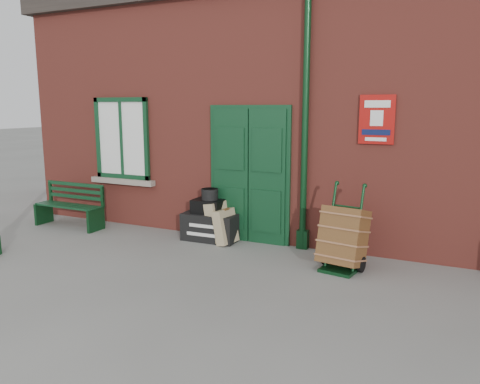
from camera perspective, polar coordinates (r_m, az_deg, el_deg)
The scene contains 9 objects.
ground at distance 6.56m, azimuth -1.80°, elevation -9.52°, with size 80.00×80.00×0.00m, color gray.
station_building at distance 9.42m, azimuth 8.00°, elevation 9.83°, with size 10.30×4.30×4.36m.
bench at distance 9.35m, azimuth -19.92°, elevation -1.40°, with size 1.37×0.44×0.85m.
houdini_trunk at distance 7.96m, azimuth -3.54°, elevation -4.21°, with size 0.93×0.51×0.46m, color black.
strongbox at distance 7.90m, azimuth -3.88°, elevation -1.74°, with size 0.51×0.37×0.23m, color black.
hatbox at distance 7.85m, azimuth -3.71°, elevation -0.27°, with size 0.28×0.28×0.19m, color black.
suitcase_back at distance 7.87m, azimuth -2.62°, elevation -3.59°, with size 0.19×0.47×0.65m, color tan.
suitcase_front at distance 7.71m, azimuth -1.77°, elevation -4.22°, with size 0.17×0.42×0.56m, color tan.
porter_trolley at distance 6.62m, azimuth 12.46°, elevation -5.45°, with size 0.66×0.70×1.18m.
Camera 1 is at (2.83, -5.49, 2.23)m, focal length 35.00 mm.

